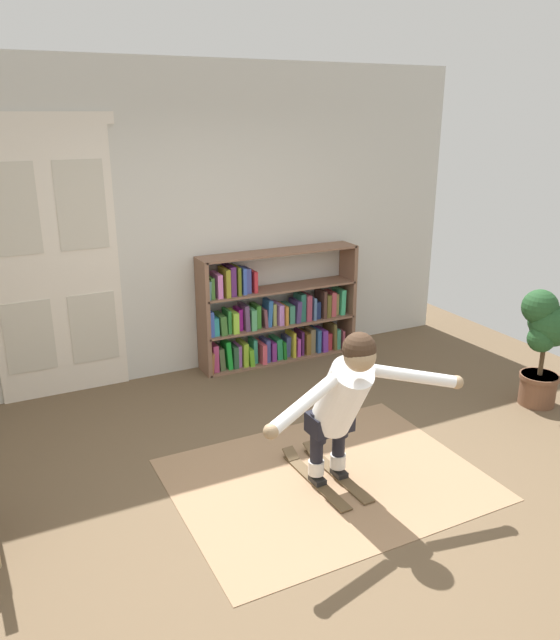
{
  "coord_description": "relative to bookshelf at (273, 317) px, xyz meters",
  "views": [
    {
      "loc": [
        -1.76,
        -2.98,
        2.46
      ],
      "look_at": [
        0.12,
        0.73,
        1.05
      ],
      "focal_mm": 34.89,
      "sensor_mm": 36.0,
      "label": 1
    }
  ],
  "objects": [
    {
      "name": "double_door",
      "position": [
        -2.03,
        0.15,
        0.76
      ],
      "size": [
        1.22,
        0.05,
        2.45
      ],
      "color": "silver",
      "rests_on": "ground"
    },
    {
      "name": "ground_plane",
      "position": [
        -0.87,
        -2.39,
        -0.47
      ],
      "size": [
        7.2,
        7.2,
        0.0
      ],
      "primitive_type": "plane",
      "color": "brown"
    },
    {
      "name": "skis_pair",
      "position": [
        -0.65,
        -2.12,
        -0.44
      ],
      "size": [
        0.29,
        0.81,
        0.07
      ],
      "color": "brown",
      "rests_on": "rug"
    },
    {
      "name": "person_skier",
      "position": [
        -0.64,
        -2.32,
        0.24
      ],
      "size": [
        1.46,
        0.64,
        1.12
      ],
      "color": "white",
      "rests_on": "skis_pair"
    },
    {
      "name": "rug",
      "position": [
        -0.64,
        -2.15,
        -0.46
      ],
      "size": [
        2.09,
        1.61,
        0.01
      ],
      "primitive_type": "cube",
      "color": "#987454",
      "rests_on": "ground"
    },
    {
      "name": "bookshelf",
      "position": [
        0.0,
        0.0,
        0.0
      ],
      "size": [
        1.67,
        0.3,
        1.14
      ],
      "color": "brown",
      "rests_on": "ground"
    },
    {
      "name": "back_wall",
      "position": [
        -0.87,
        0.21,
        0.98
      ],
      "size": [
        6.0,
        0.1,
        2.9
      ],
      "primitive_type": "cube",
      "color": "beige",
      "rests_on": "ground"
    },
    {
      "name": "potted_plant",
      "position": [
        1.59,
        -1.97,
        0.15
      ],
      "size": [
        0.4,
        0.45,
        1.05
      ],
      "color": "brown",
      "rests_on": "ground"
    }
  ]
}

